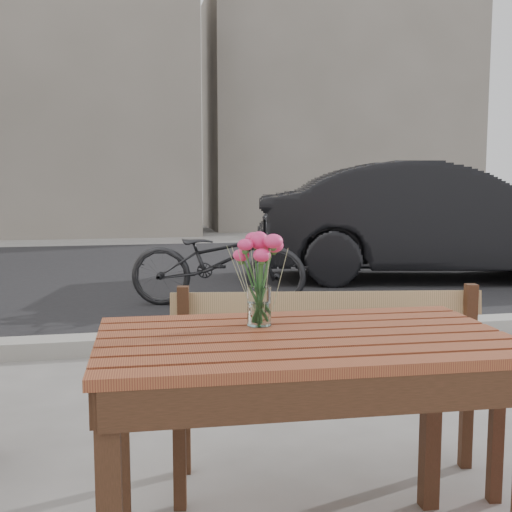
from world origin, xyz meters
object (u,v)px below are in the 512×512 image
Objects in this scene: parked_car at (434,221)px; main_table at (303,375)px; bicycle at (218,260)px; main_vase at (259,268)px.

main_table is at bearing 161.34° from parked_car.
parked_car reaches higher than bicycle.
bicycle is at bearing 87.07° from main_table.
parked_car reaches higher than main_table.
bicycle reaches higher than main_table.
parked_car is 2.57× the size of bicycle.
parked_car reaches higher than main_vase.
bicycle is (0.39, 4.39, -0.19)m from main_table.
main_vase is at bearing 159.84° from parked_car.
main_vase is 0.07× the size of parked_car.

